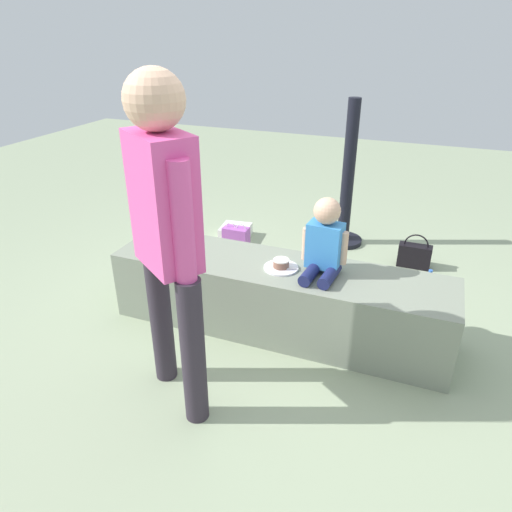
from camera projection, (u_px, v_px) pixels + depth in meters
name	position (u px, v px, depth m)	size (l,w,h in m)	color
ground_plane	(277.00, 327.00, 3.21)	(12.00, 12.00, 0.00)	#95A482
concrete_ledge	(278.00, 298.00, 3.10)	(2.21, 0.52, 0.47)	gray
child_seated	(325.00, 242.00, 2.82)	(0.28, 0.32, 0.48)	#1A204F
adult_standing	(166.00, 224.00, 2.17)	(0.44, 0.37, 1.72)	#2E2631
cake_plate	(281.00, 266.00, 2.95)	(0.22, 0.22, 0.07)	white
gift_bag	(236.00, 242.00, 4.11)	(0.22, 0.12, 0.32)	#B259BF
railing_post	(347.00, 190.00, 4.22)	(0.36, 0.36, 1.32)	black
water_bottle_near_gift	(429.00, 283.00, 3.57)	(0.07, 0.07, 0.20)	silver
party_cup_red	(195.00, 265.00, 3.91)	(0.08, 0.08, 0.11)	red
cake_box_white	(236.00, 232.00, 4.51)	(0.27, 0.27, 0.12)	white
handbag_black_leather	(414.00, 255.00, 3.96)	(0.27, 0.11, 0.30)	black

